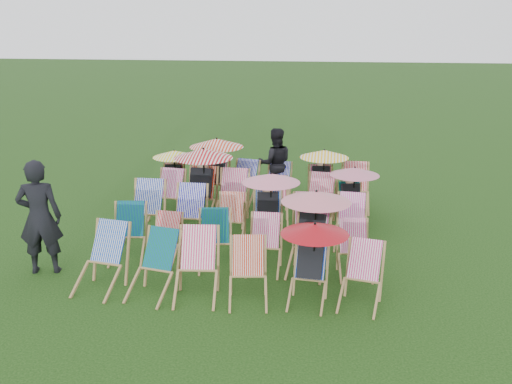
# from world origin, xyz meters

# --- Properties ---
(ground) EXTENTS (100.00, 100.00, 0.00)m
(ground) POSITION_xyz_m (0.00, 0.00, 0.00)
(ground) COLOR black
(ground) RESTS_ON ground
(deckchair_0) EXTENTS (0.79, 0.99, 0.98)m
(deckchair_0) POSITION_xyz_m (-1.93, -2.22, 0.49)
(deckchair_0) COLOR olive
(deckchair_0) RESTS_ON ground
(deckchair_1) EXTENTS (0.78, 0.97, 0.94)m
(deckchair_1) POSITION_xyz_m (-1.08, -2.30, 0.47)
(deckchair_1) COLOR olive
(deckchair_1) RESTS_ON ground
(deckchair_2) EXTENTS (0.74, 0.97, 0.99)m
(deckchair_2) POSITION_xyz_m (-0.41, -2.28, 0.50)
(deckchair_2) COLOR olive
(deckchair_2) RESTS_ON ground
(deckchair_3) EXTENTS (0.71, 0.90, 0.89)m
(deckchair_3) POSITION_xyz_m (0.37, -2.30, 0.45)
(deckchair_3) COLOR olive
(deckchair_3) RESTS_ON ground
(deckchair_4) EXTENTS (1.00, 1.05, 1.18)m
(deckchair_4) POSITION_xyz_m (1.27, -2.18, 0.62)
(deckchair_4) COLOR olive
(deckchair_4) RESTS_ON ground
(deckchair_5) EXTENTS (0.74, 0.91, 0.88)m
(deckchair_5) POSITION_xyz_m (2.02, -2.19, 0.44)
(deckchair_5) COLOR olive
(deckchair_5) RESTS_ON ground
(deckchair_6) EXTENTS (0.73, 0.93, 0.93)m
(deckchair_6) POSITION_xyz_m (-1.94, -1.04, 0.46)
(deckchair_6) COLOR olive
(deckchair_6) RESTS_ON ground
(deckchair_7) EXTENTS (0.59, 0.79, 0.81)m
(deckchair_7) POSITION_xyz_m (-1.28, -1.12, 0.41)
(deckchair_7) COLOR olive
(deckchair_7) RESTS_ON ground
(deckchair_8) EXTENTS (0.75, 0.93, 0.91)m
(deckchair_8) POSITION_xyz_m (-0.37, -1.13, 0.45)
(deckchair_8) COLOR olive
(deckchair_8) RESTS_ON ground
(deckchair_9) EXTENTS (0.59, 0.82, 0.88)m
(deckchair_9) POSITION_xyz_m (0.46, -1.16, 0.44)
(deckchair_9) COLOR olive
(deckchair_9) RESTS_ON ground
(deckchair_10) EXTENTS (1.14, 1.21, 1.35)m
(deckchair_10) POSITION_xyz_m (1.23, -1.10, 0.71)
(deckchair_10) COLOR olive
(deckchair_10) RESTS_ON ground
(deckchair_11) EXTENTS (0.65, 0.84, 0.85)m
(deckchair_11) POSITION_xyz_m (1.94, -1.15, 0.42)
(deckchair_11) COLOR olive
(deckchair_11) RESTS_ON ground
(deckchair_12) EXTENTS (0.70, 0.97, 1.03)m
(deckchair_12) POSITION_xyz_m (-2.00, 0.06, 0.51)
(deckchair_12) COLOR olive
(deckchair_12) RESTS_ON ground
(deckchair_13) EXTENTS (0.68, 0.94, 1.00)m
(deckchair_13) POSITION_xyz_m (-1.12, -0.02, 0.50)
(deckchair_13) COLOR olive
(deckchair_13) RESTS_ON ground
(deckchair_14) EXTENTS (0.59, 0.81, 0.85)m
(deckchair_14) POSITION_xyz_m (-0.33, 0.05, 0.43)
(deckchair_14) COLOR olive
(deckchair_14) RESTS_ON ground
(deckchair_15) EXTENTS (1.08, 1.15, 1.29)m
(deckchair_15) POSITION_xyz_m (0.38, 0.13, 0.68)
(deckchair_15) COLOR olive
(deckchair_15) RESTS_ON ground
(deckchair_16) EXTENTS (0.67, 0.89, 0.92)m
(deckchair_16) POSITION_xyz_m (1.12, 0.00, 0.46)
(deckchair_16) COLOR olive
(deckchair_16) RESTS_ON ground
(deckchair_17) EXTENTS (0.65, 0.87, 0.91)m
(deckchair_17) POSITION_xyz_m (1.91, 0.11, 0.46)
(deckchair_17) COLOR olive
(deckchair_17) RESTS_ON ground
(deckchair_18) EXTENTS (0.70, 0.93, 0.95)m
(deckchair_18) POSITION_xyz_m (-1.91, 1.24, 0.48)
(deckchair_18) COLOR olive
(deckchair_18) RESTS_ON ground
(deckchair_19) EXTENTS (1.23, 1.28, 1.46)m
(deckchair_19) POSITION_xyz_m (-1.19, 1.26, 0.77)
(deckchair_19) COLOR olive
(deckchair_19) RESTS_ON ground
(deckchair_20) EXTENTS (0.69, 0.96, 1.02)m
(deckchair_20) POSITION_xyz_m (-0.51, 1.13, 0.51)
(deckchair_20) COLOR olive
(deckchair_20) RESTS_ON ground
(deckchair_21) EXTENTS (0.70, 0.90, 0.91)m
(deckchair_21) POSITION_xyz_m (0.38, 1.16, 0.45)
(deckchair_21) COLOR olive
(deckchair_21) RESTS_ON ground
(deckchair_22) EXTENTS (0.76, 0.97, 0.97)m
(deckchair_22) POSITION_xyz_m (1.29, 1.27, 0.49)
(deckchair_22) COLOR olive
(deckchair_22) RESTS_ON ground
(deckchair_23) EXTENTS (0.99, 1.08, 1.18)m
(deckchair_23) POSITION_xyz_m (1.95, 1.25, 0.62)
(deckchair_23) COLOR olive
(deckchair_23) RESTS_ON ground
(deckchair_24) EXTENTS (0.98, 1.04, 1.16)m
(deckchair_24) POSITION_xyz_m (-2.10, 2.34, 0.61)
(deckchair_24) COLOR olive
(deckchair_24) RESTS_ON ground
(deckchair_25) EXTENTS (1.22, 1.29, 1.45)m
(deckchair_25) POSITION_xyz_m (-1.15, 2.41, 0.76)
(deckchair_25) COLOR olive
(deckchair_25) RESTS_ON ground
(deckchair_26) EXTENTS (0.79, 0.98, 0.95)m
(deckchair_26) POSITION_xyz_m (-0.48, 2.30, 0.48)
(deckchair_26) COLOR olive
(deckchair_26) RESTS_ON ground
(deckchair_27) EXTENTS (0.66, 0.88, 0.91)m
(deckchair_27) POSITION_xyz_m (0.31, 2.39, 0.45)
(deckchair_27) COLOR olive
(deckchair_27) RESTS_ON ground
(deckchair_28) EXTENTS (1.08, 1.14, 1.28)m
(deckchair_28) POSITION_xyz_m (1.30, 2.33, 0.67)
(deckchair_28) COLOR olive
(deckchair_28) RESTS_ON ground
(deckchair_29) EXTENTS (0.66, 0.92, 0.98)m
(deckchair_29) POSITION_xyz_m (2.04, 2.28, 0.49)
(deckchair_29) COLOR olive
(deckchair_29) RESTS_ON ground
(person_left) EXTENTS (0.79, 0.62, 1.91)m
(person_left) POSITION_xyz_m (-3.12, -1.77, 0.96)
(person_left) COLOR black
(person_left) RESTS_ON ground
(person_rear) EXTENTS (0.92, 0.79, 1.65)m
(person_rear) POSITION_xyz_m (0.20, 2.88, 0.83)
(person_rear) COLOR black
(person_rear) RESTS_ON ground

